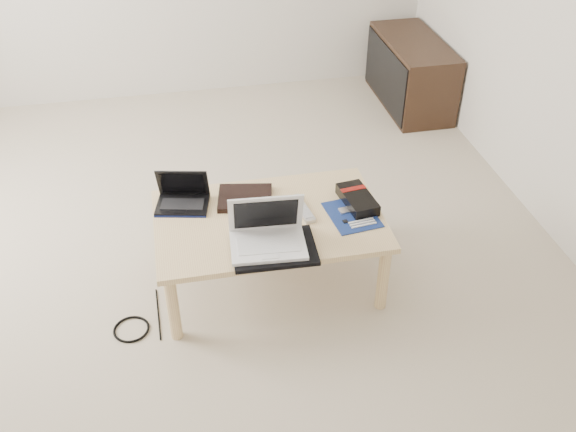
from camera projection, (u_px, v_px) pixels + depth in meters
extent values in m
plane|color=#B7A994|center=(192.00, 250.00, 3.53)|extent=(4.00, 4.00, 0.00)
cube|color=beige|center=(222.00, 410.00, 1.14)|extent=(4.00, 0.10, 2.60)
cube|color=#D7BE82|center=(269.00, 221.00, 3.11)|extent=(1.10, 0.70, 0.03)
cylinder|color=#D7BE82|center=(173.00, 308.00, 2.91)|extent=(0.06, 0.06, 0.37)
cylinder|color=#D7BE82|center=(383.00, 278.00, 3.07)|extent=(0.06, 0.06, 0.37)
cylinder|color=#D7BE82|center=(166.00, 229.00, 3.38)|extent=(0.06, 0.06, 0.37)
cylinder|color=#D7BE82|center=(349.00, 206.00, 3.54)|extent=(0.06, 0.06, 0.37)
cube|color=#342215|center=(411.00, 73.00, 4.81)|extent=(0.40, 0.90, 0.50)
cube|color=black|center=(386.00, 75.00, 4.77)|extent=(0.02, 0.86, 0.44)
cube|color=black|center=(245.00, 198.00, 3.21)|extent=(0.30, 0.27, 0.03)
cube|color=black|center=(183.00, 205.00, 3.17)|extent=(0.29, 0.23, 0.02)
cube|color=black|center=(182.00, 204.00, 3.16)|extent=(0.22, 0.14, 0.00)
cube|color=black|center=(180.00, 212.00, 3.11)|extent=(0.06, 0.04, 0.00)
cube|color=black|center=(183.00, 183.00, 3.17)|extent=(0.26, 0.11, 0.17)
cube|color=black|center=(183.00, 184.00, 3.16)|extent=(0.22, 0.09, 0.13)
cube|color=#0C1544|center=(180.00, 216.00, 3.10)|extent=(0.25, 0.07, 0.01)
cube|color=black|center=(254.00, 208.00, 3.15)|extent=(0.25, 0.20, 0.01)
cube|color=silver|center=(254.00, 207.00, 3.15)|extent=(0.20, 0.16, 0.00)
cube|color=#B8B7BC|center=(302.00, 209.00, 3.14)|extent=(0.09, 0.24, 0.02)
cube|color=#A4A4A9|center=(302.00, 207.00, 3.14)|extent=(0.07, 0.19, 0.00)
cube|color=black|center=(274.00, 249.00, 2.90)|extent=(0.39, 0.29, 0.02)
cube|color=white|center=(268.00, 245.00, 2.89)|extent=(0.35, 0.26, 0.02)
cube|color=white|center=(268.00, 244.00, 2.88)|extent=(0.29, 0.15, 0.00)
cube|color=white|center=(270.00, 256.00, 2.81)|extent=(0.08, 0.04, 0.00)
cube|color=white|center=(266.00, 213.00, 2.88)|extent=(0.34, 0.10, 0.22)
cube|color=black|center=(266.00, 214.00, 2.88)|extent=(0.29, 0.08, 0.18)
cube|color=#0C1A51|center=(352.00, 215.00, 3.12)|extent=(0.25, 0.30, 0.01)
cube|color=#B8B7BC|center=(344.00, 210.00, 3.13)|extent=(0.05, 0.05, 0.01)
cube|color=yellow|center=(358.00, 202.00, 3.19)|extent=(0.09, 0.02, 0.01)
cube|color=yellow|center=(359.00, 204.00, 3.18)|extent=(0.09, 0.02, 0.01)
cube|color=silver|center=(361.00, 221.00, 3.07)|extent=(0.13, 0.02, 0.01)
cube|color=silver|center=(362.00, 223.00, 3.05)|extent=(0.13, 0.02, 0.01)
cube|color=silver|center=(364.00, 225.00, 3.04)|extent=(0.13, 0.02, 0.01)
cube|color=black|center=(345.00, 221.00, 3.06)|extent=(0.03, 0.03, 0.01)
cube|color=black|center=(357.00, 199.00, 3.18)|extent=(0.16, 0.27, 0.06)
cube|color=maroon|center=(353.00, 189.00, 3.20)|extent=(0.13, 0.05, 0.00)
torus|color=black|center=(253.00, 213.00, 3.12)|extent=(0.11, 0.11, 0.01)
torus|color=black|center=(131.00, 329.00, 3.05)|extent=(0.23, 0.23, 0.01)
cylinder|color=black|center=(158.00, 314.00, 3.13)|extent=(0.02, 0.35, 0.01)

